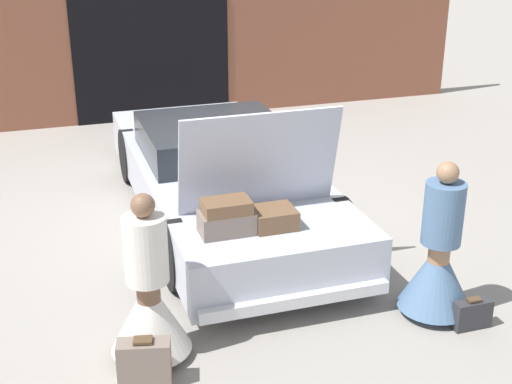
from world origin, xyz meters
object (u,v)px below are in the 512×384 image
(car, at_px, (220,176))
(person_right, at_px, (438,262))
(suitcase_beside_right_person, at_px, (472,314))
(person_left, at_px, (149,302))
(suitcase_beside_left_person, at_px, (144,363))

(car, xyz_separation_m, person_right, (1.38, -2.85, 0.00))
(person_right, xyz_separation_m, suitcase_beside_right_person, (0.20, -0.35, -0.41))
(person_right, distance_m, suitcase_beside_right_person, 0.57)
(car, relative_size, person_left, 3.45)
(suitcase_beside_left_person, height_order, suitcase_beside_right_person, suitcase_beside_left_person)
(car, height_order, person_right, car)
(suitcase_beside_left_person, bearing_deg, person_left, 72.04)
(person_left, distance_m, suitcase_beside_right_person, 3.02)
(suitcase_beside_left_person, bearing_deg, car, 64.19)
(person_left, relative_size, suitcase_beside_right_person, 4.20)
(suitcase_beside_right_person, bearing_deg, person_right, 120.16)
(suitcase_beside_right_person, bearing_deg, suitcase_beside_left_person, 178.15)
(person_left, bearing_deg, suitcase_beside_right_person, 81.06)
(person_left, height_order, person_right, person_right)
(person_right, distance_m, suitcase_beside_left_person, 2.91)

